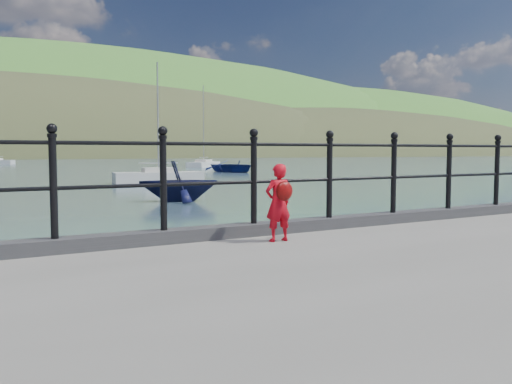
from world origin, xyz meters
TOP-DOWN VIEW (x-y plane):
  - ground at (0.00, 0.00)m, footprint 600.00×600.00m
  - kerb at (0.00, -0.15)m, footprint 60.00×0.30m
  - railing at (0.00, -0.15)m, footprint 18.11×0.11m
  - far_shore at (38.34, 239.41)m, footprint 830.00×200.00m
  - child at (0.60, -0.72)m, footprint 0.34×0.30m
  - launch_blue at (22.85, 42.28)m, footprint 4.94×6.39m
  - launch_navy at (5.72, 14.84)m, footprint 3.86×3.57m
  - sailboat_near at (9.88, 28.49)m, footprint 6.05×2.32m
  - sailboat_far at (28.33, 61.09)m, footprint 7.11×7.28m

SIDE VIEW (x-z plane):
  - far_shore at x=38.34m, z-range -100.57..55.43m
  - ground at x=0.00m, z-range 0.00..0.00m
  - sailboat_near at x=9.88m, z-range -3.74..4.42m
  - sailboat_far at x=28.33m, z-range -5.25..5.94m
  - launch_blue at x=22.85m, z-range 0.00..1.22m
  - launch_navy at x=5.72m, z-range 0.00..1.69m
  - kerb at x=0.00m, z-range 1.00..1.15m
  - child at x=0.60m, z-range 1.01..1.92m
  - railing at x=0.00m, z-range 1.23..2.42m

